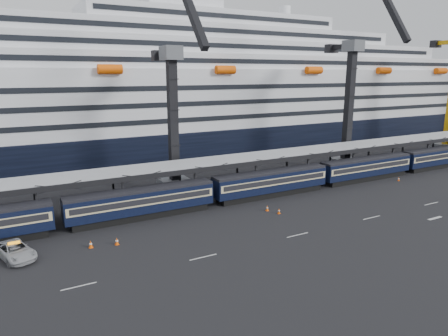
% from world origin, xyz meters
% --- Properties ---
extents(ground, '(260.00, 260.00, 0.00)m').
position_xyz_m(ground, '(0.00, 0.00, 0.00)').
color(ground, black).
rests_on(ground, ground).
extents(lane_markings, '(111.00, 4.27, 0.02)m').
position_xyz_m(lane_markings, '(8.15, -5.23, 0.01)').
color(lane_markings, beige).
rests_on(lane_markings, ground).
extents(train, '(133.05, 3.00, 4.05)m').
position_xyz_m(train, '(-4.65, 10.00, 2.20)').
color(train, black).
rests_on(train, ground).
extents(canopy, '(130.00, 6.25, 5.53)m').
position_xyz_m(canopy, '(0.00, 14.00, 5.25)').
color(canopy, '#A1A4A9').
rests_on(canopy, ground).
extents(cruise_ship, '(214.09, 28.84, 34.00)m').
position_xyz_m(cruise_ship, '(-1.08, 45.99, 12.34)').
color(cruise_ship, black).
rests_on(cruise_ship, ground).
extents(crane_dark_near, '(4.50, 17.75, 35.08)m').
position_xyz_m(crane_dark_near, '(-20.00, 18.59, 11.93)').
color(crane_dark_near, '#474A4E').
rests_on(crane_dark_near, ground).
extents(crane_dark_mid, '(4.50, 18.24, 39.64)m').
position_xyz_m(crane_dark_mid, '(15.00, 17.59, 13.36)').
color(crane_dark_mid, '#474A4E').
rests_on(crane_dark_mid, ground).
extents(pickup_truck, '(4.35, 6.26, 1.59)m').
position_xyz_m(pickup_truck, '(-42.69, 4.73, 0.79)').
color(pickup_truck, '#A3A5AA').
rests_on(pickup_truck, ground).
extents(traffic_cone_a, '(0.42, 0.42, 0.83)m').
position_xyz_m(traffic_cone_a, '(-32.93, 3.20, 0.41)').
color(traffic_cone_a, '#FD5A07').
rests_on(traffic_cone_a, ground).
extents(traffic_cone_b, '(0.43, 0.43, 0.86)m').
position_xyz_m(traffic_cone_b, '(-35.58, 3.71, 0.42)').
color(traffic_cone_b, '#FD5A07').
rests_on(traffic_cone_b, ground).
extents(traffic_cone_c, '(0.39, 0.39, 0.79)m').
position_xyz_m(traffic_cone_c, '(-12.35, 4.59, 0.39)').
color(traffic_cone_c, '#FD5A07').
rests_on(traffic_cone_c, ground).
extents(traffic_cone_d, '(0.38, 0.38, 0.75)m').
position_xyz_m(traffic_cone_d, '(-11.62, 2.92, 0.37)').
color(traffic_cone_d, '#FD5A07').
rests_on(traffic_cone_d, ground).
extents(traffic_cone_e, '(0.34, 0.34, 0.68)m').
position_xyz_m(traffic_cone_e, '(16.49, 6.70, 0.34)').
color(traffic_cone_e, '#FD5A07').
rests_on(traffic_cone_e, ground).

